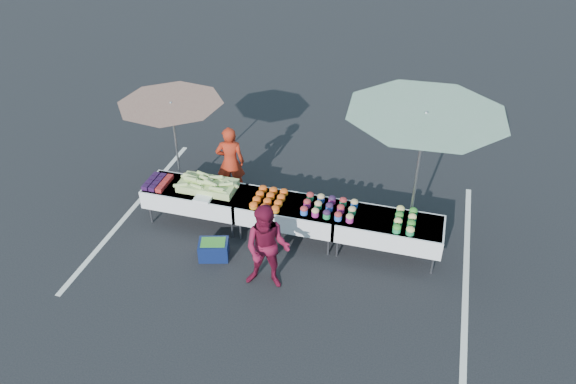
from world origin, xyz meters
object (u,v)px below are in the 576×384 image
(vendor, at_px, (230,162))
(umbrella_right, at_px, (424,125))
(table_left, at_px, (195,195))
(umbrella_left, at_px, (172,111))
(table_right, at_px, (388,228))
(table_center, at_px, (288,211))
(storage_bin, at_px, (214,249))
(customer, at_px, (267,248))

(vendor, height_order, umbrella_right, umbrella_right)
(table_left, height_order, umbrella_left, umbrella_left)
(table_right, bearing_deg, table_left, 180.00)
(vendor, xyz_separation_m, umbrella_right, (3.60, -0.61, 1.65))
(table_center, relative_size, storage_bin, 3.11)
(table_right, distance_m, customer, 2.21)
(table_left, distance_m, umbrella_right, 4.36)
(table_right, relative_size, customer, 1.19)
(vendor, relative_size, umbrella_right, 0.46)
(storage_bin, bearing_deg, table_left, 111.50)
(customer, bearing_deg, umbrella_left, 136.10)
(table_left, xyz_separation_m, table_right, (3.60, 0.00, 0.00))
(vendor, distance_m, customer, 2.75)
(table_center, distance_m, table_right, 1.80)
(table_right, bearing_deg, vendor, 162.83)
(table_center, relative_size, table_right, 1.00)
(table_left, height_order, storage_bin, table_left)
(table_left, bearing_deg, umbrella_right, 5.81)
(storage_bin, bearing_deg, umbrella_left, 113.10)
(table_center, relative_size, umbrella_left, 0.76)
(customer, bearing_deg, table_left, 140.42)
(table_right, distance_m, umbrella_right, 1.91)
(storage_bin, bearing_deg, table_center, 22.92)
(table_center, bearing_deg, umbrella_right, 10.64)
(vendor, bearing_deg, customer, 107.32)
(umbrella_left, bearing_deg, vendor, 11.54)
(table_left, relative_size, customer, 1.19)
(table_center, bearing_deg, table_left, 180.00)
(table_right, bearing_deg, table_center, 180.00)
(table_left, height_order, umbrella_right, umbrella_right)
(vendor, distance_m, umbrella_left, 1.51)
(table_left, height_order, vendor, vendor)
(customer, bearing_deg, table_right, 31.90)
(storage_bin, bearing_deg, table_right, 0.88)
(table_left, bearing_deg, table_center, 0.00)
(table_left, xyz_separation_m, table_center, (1.80, 0.00, 0.00))
(storage_bin, bearing_deg, customer, -35.75)
(umbrella_left, xyz_separation_m, storage_bin, (1.40, -1.70, -1.68))
(table_left, height_order, table_right, same)
(umbrella_right, relative_size, storage_bin, 5.55)
(table_left, height_order, table_center, same)
(umbrella_right, bearing_deg, vendor, 170.38)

